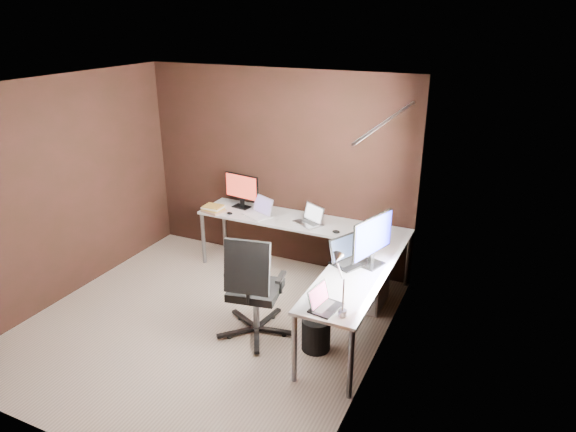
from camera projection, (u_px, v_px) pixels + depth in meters
The scene contains 15 objects.
room at pixel (230, 217), 4.93m from camera, with size 3.60×3.60×2.50m.
desk at pixel (315, 244), 5.78m from camera, with size 2.65×2.25×0.73m.
drawer_pedestal at pixel (366, 280), 5.78m from camera, with size 0.42×0.50×0.60m, color silver.
monitor_left at pixel (242, 189), 6.63m from camera, with size 0.51×0.17×0.45m.
monitor_right at pixel (373, 238), 5.07m from camera, with size 0.24×0.62×0.53m.
laptop_white at pixel (260, 211), 6.43m from camera, with size 0.42×0.37×0.23m.
laptop_silver at pixel (310, 219), 6.19m from camera, with size 0.40×0.36×0.22m.
laptop_black_big at pixel (349, 257), 5.23m from camera, with size 0.43×0.48×0.26m.
laptop_black_small at pixel (323, 303), 4.42m from camera, with size 0.25×0.32×0.20m.
book_stack at pixel (213, 209), 6.56m from camera, with size 0.30×0.25×0.08m.
mouse_left at pixel (230, 213), 6.47m from camera, with size 0.08×0.05×0.03m, color black.
mouse_corner at pixel (336, 232), 5.92m from camera, with size 0.09×0.06×0.04m, color black.
desk_lamp at pixel (339, 276), 4.27m from camera, with size 0.18×0.21×0.54m.
office_chair at pixel (255, 306), 5.20m from camera, with size 0.64×0.65×1.14m.
wastebasket at pixel (316, 334), 5.04m from camera, with size 0.29×0.29×0.33m, color black.
Camera 1 is at (2.77, -3.85, 3.11)m, focal length 32.00 mm.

